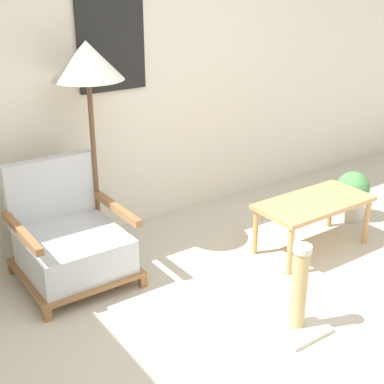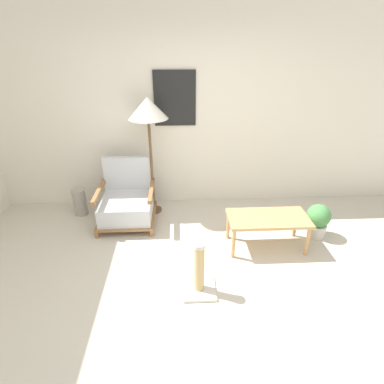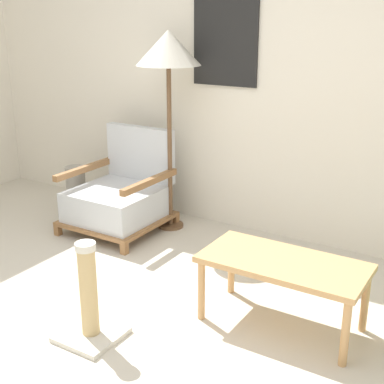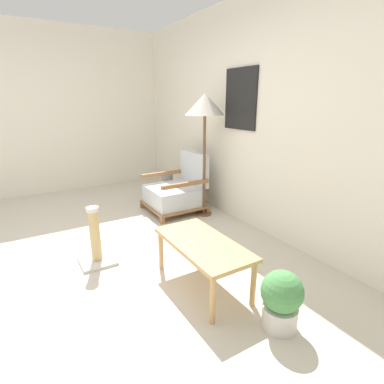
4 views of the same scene
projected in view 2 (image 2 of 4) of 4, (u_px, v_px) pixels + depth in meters
ground_plane at (199, 310)px, 2.79m from camera, size 14.00×14.00×0.00m
wall_back at (189, 113)px, 4.13m from camera, size 8.00×0.09×2.70m
armchair at (127, 202)px, 4.06m from camera, size 0.75×0.76×0.83m
floor_lamp at (148, 112)px, 3.77m from camera, size 0.51×0.51×1.62m
coffee_table at (268, 221)px, 3.50m from camera, size 0.94×0.46×0.41m
vase at (80, 202)px, 4.25m from camera, size 0.18×0.18×0.39m
potted_plant at (318, 220)px, 3.76m from camera, size 0.29×0.29×0.44m
scratching_post at (199, 275)px, 2.92m from camera, size 0.33×0.33×0.58m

